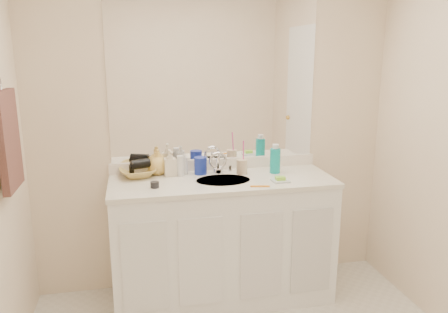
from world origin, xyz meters
The scene contains 22 objects.
wall_back centered at (0.00, 1.30, 1.20)m, with size 2.60×0.02×2.40m, color #F9E2C3.
vanity_cabinet centered at (0.00, 1.02, 0.42)m, with size 1.50×0.55×0.85m, color white.
countertop centered at (0.00, 1.02, 0.86)m, with size 1.52×0.57×0.03m, color white.
backsplash centered at (0.00, 1.29, 0.92)m, with size 1.52×0.03×0.08m, color white.
sink_basin centered at (0.00, 1.00, 0.87)m, with size 0.37×0.37×0.02m, color beige.
faucet centered at (0.00, 1.18, 0.94)m, with size 0.02×0.02×0.11m, color silver.
mirror centered at (0.00, 1.29, 1.56)m, with size 1.48×0.01×1.20m, color white.
blue_mug centered at (-0.13, 1.18, 0.94)m, with size 0.09×0.09×0.12m, color #172BA3.
tan_cup centered at (0.16, 1.13, 0.93)m, with size 0.08×0.08×0.10m, color beige.
toothbrush centered at (0.17, 1.13, 1.03)m, with size 0.01×0.01×0.18m, color #E73C98.
mouthwash_bottle centered at (0.40, 1.10, 0.97)m, with size 0.07×0.07×0.18m, color #0DA3A0.
soap_dish centered at (0.36, 0.88, 0.89)m, with size 0.11×0.09×0.01m, color silver.
green_soap centered at (0.36, 0.88, 0.90)m, with size 0.06×0.05×0.02m, color #98E538.
orange_comb centered at (0.20, 0.81, 0.88)m, with size 0.13×0.03×0.01m, color orange.
dark_jar centered at (-0.46, 0.93, 0.90)m, with size 0.06×0.06×0.04m, color black.
extra_white_bottle centered at (-0.27, 1.16, 0.95)m, with size 0.05×0.05×0.15m, color white.
soap_bottle_white centered at (-0.24, 1.21, 0.96)m, with size 0.07×0.07×0.17m, color silver.
soap_bottle_cream centered at (-0.34, 1.19, 0.97)m, with size 0.08×0.08×0.18m, color beige.
soap_bottle_yellow centered at (-0.42, 1.24, 0.97)m, with size 0.14×0.14×0.18m, color #E5BA59.
wicker_basket centered at (-0.56, 1.20, 0.91)m, with size 0.25×0.25×0.06m, color tan.
hair_dryer centered at (-0.54, 1.20, 0.97)m, with size 0.07×0.07×0.13m, color black.
hand_towel centered at (-1.25, 0.77, 1.25)m, with size 0.04×0.32×0.55m, color #3B231F.
Camera 1 is at (-0.58, -1.76, 1.72)m, focal length 35.00 mm.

